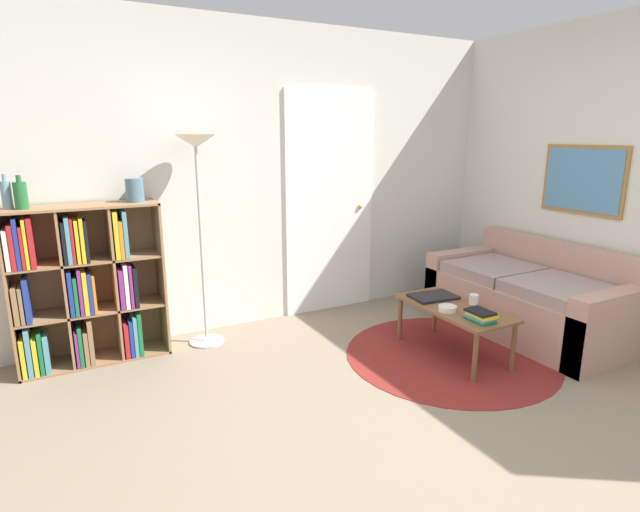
{
  "coord_description": "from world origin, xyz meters",
  "views": [
    {
      "loc": [
        -1.75,
        -1.59,
        1.68
      ],
      "look_at": [
        -0.17,
        1.38,
        0.85
      ],
      "focal_mm": 28.0,
      "sensor_mm": 36.0,
      "label": 1
    }
  ],
  "objects_px": {
    "couch": "(533,299)",
    "vase_on_shelf": "(135,190)",
    "coffee_table": "(454,312)",
    "bookshelf": "(83,288)",
    "floor_lamp": "(197,171)",
    "bowl": "(448,309)",
    "bottle_middle": "(21,195)",
    "cup": "(474,299)",
    "laptop": "(433,296)",
    "bottle_left": "(6,195)"
  },
  "relations": [
    {
      "from": "cup",
      "to": "coffee_table",
      "type": "bearing_deg",
      "value": 170.49
    },
    {
      "from": "laptop",
      "to": "bottle_left",
      "type": "bearing_deg",
      "value": 161.3
    },
    {
      "from": "laptop",
      "to": "bowl",
      "type": "distance_m",
      "value": 0.32
    },
    {
      "from": "floor_lamp",
      "to": "couch",
      "type": "distance_m",
      "value": 3.02
    },
    {
      "from": "bottle_left",
      "to": "couch",
      "type": "bearing_deg",
      "value": -16.69
    },
    {
      "from": "coffee_table",
      "to": "bookshelf",
      "type": "bearing_deg",
      "value": 154.28
    },
    {
      "from": "bookshelf",
      "to": "floor_lamp",
      "type": "distance_m",
      "value": 1.2
    },
    {
      "from": "bottle_middle",
      "to": "cup",
      "type": "bearing_deg",
      "value": -22.05
    },
    {
      "from": "bowl",
      "to": "bottle_left",
      "type": "xyz_separation_m",
      "value": [
        -2.77,
        1.27,
        0.87
      ]
    },
    {
      "from": "laptop",
      "to": "bottle_left",
      "type": "xyz_separation_m",
      "value": [
        -2.89,
        0.98,
        0.88
      ]
    },
    {
      "from": "coffee_table",
      "to": "bottle_middle",
      "type": "bearing_deg",
      "value": 157.25
    },
    {
      "from": "bookshelf",
      "to": "laptop",
      "type": "bearing_deg",
      "value": -21.03
    },
    {
      "from": "laptop",
      "to": "vase_on_shelf",
      "type": "relative_size",
      "value": 2.19
    },
    {
      "from": "bookshelf",
      "to": "couch",
      "type": "distance_m",
      "value": 3.66
    },
    {
      "from": "cup",
      "to": "bottle_left",
      "type": "xyz_separation_m",
      "value": [
        -3.06,
        1.25,
        0.85
      ]
    },
    {
      "from": "floor_lamp",
      "to": "cup",
      "type": "distance_m",
      "value": 2.34
    },
    {
      "from": "couch",
      "to": "bottle_left",
      "type": "distance_m",
      "value": 4.15
    },
    {
      "from": "bottle_left",
      "to": "bottle_middle",
      "type": "xyz_separation_m",
      "value": [
        0.08,
        -0.04,
        -0.0
      ]
    },
    {
      "from": "couch",
      "to": "bottle_middle",
      "type": "height_order",
      "value": "bottle_middle"
    },
    {
      "from": "laptop",
      "to": "vase_on_shelf",
      "type": "bearing_deg",
      "value": 155.21
    },
    {
      "from": "bookshelf",
      "to": "floor_lamp",
      "type": "height_order",
      "value": "floor_lamp"
    },
    {
      "from": "vase_on_shelf",
      "to": "couch",
      "type": "bearing_deg",
      "value": -20.49
    },
    {
      "from": "floor_lamp",
      "to": "bottle_middle",
      "type": "height_order",
      "value": "floor_lamp"
    },
    {
      "from": "floor_lamp",
      "to": "bookshelf",
      "type": "bearing_deg",
      "value": 174.8
    },
    {
      "from": "cup",
      "to": "bottle_middle",
      "type": "relative_size",
      "value": 0.34
    },
    {
      "from": "bookshelf",
      "to": "bottle_left",
      "type": "xyz_separation_m",
      "value": [
        -0.39,
        0.02,
        0.71
      ]
    },
    {
      "from": "couch",
      "to": "coffee_table",
      "type": "relative_size",
      "value": 1.8
    },
    {
      "from": "floor_lamp",
      "to": "coffee_table",
      "type": "bearing_deg",
      "value": -34.62
    },
    {
      "from": "floor_lamp",
      "to": "vase_on_shelf",
      "type": "xyz_separation_m",
      "value": [
        -0.45,
        0.08,
        -0.13
      ]
    },
    {
      "from": "couch",
      "to": "bottle_left",
      "type": "height_order",
      "value": "bottle_left"
    },
    {
      "from": "bookshelf",
      "to": "laptop",
      "type": "relative_size",
      "value": 3.12
    },
    {
      "from": "floor_lamp",
      "to": "couch",
      "type": "relative_size",
      "value": 1.0
    },
    {
      "from": "couch",
      "to": "bowl",
      "type": "relative_size",
      "value": 12.41
    },
    {
      "from": "coffee_table",
      "to": "bowl",
      "type": "relative_size",
      "value": 6.89
    },
    {
      "from": "couch",
      "to": "bowl",
      "type": "bearing_deg",
      "value": -173.82
    },
    {
      "from": "couch",
      "to": "vase_on_shelf",
      "type": "bearing_deg",
      "value": 159.51
    },
    {
      "from": "cup",
      "to": "vase_on_shelf",
      "type": "relative_size",
      "value": 0.45
    },
    {
      "from": "bowl",
      "to": "coffee_table",
      "type": "bearing_deg",
      "value": 24.28
    },
    {
      "from": "floor_lamp",
      "to": "cup",
      "type": "relative_size",
      "value": 21.4
    },
    {
      "from": "bookshelf",
      "to": "bowl",
      "type": "relative_size",
      "value": 8.83
    },
    {
      "from": "floor_lamp",
      "to": "laptop",
      "type": "bearing_deg",
      "value": -28.42
    },
    {
      "from": "coffee_table",
      "to": "bottle_left",
      "type": "relative_size",
      "value": 3.96
    },
    {
      "from": "bookshelf",
      "to": "couch",
      "type": "bearing_deg",
      "value": -18.19
    },
    {
      "from": "floor_lamp",
      "to": "vase_on_shelf",
      "type": "height_order",
      "value": "floor_lamp"
    },
    {
      "from": "couch",
      "to": "coffee_table",
      "type": "bearing_deg",
      "value": -176.2
    },
    {
      "from": "bookshelf",
      "to": "coffee_table",
      "type": "bearing_deg",
      "value": -25.72
    },
    {
      "from": "floor_lamp",
      "to": "bowl",
      "type": "height_order",
      "value": "floor_lamp"
    },
    {
      "from": "bookshelf",
      "to": "bottle_left",
      "type": "distance_m",
      "value": 0.81
    },
    {
      "from": "cup",
      "to": "bookshelf",
      "type": "bearing_deg",
      "value": 155.21
    },
    {
      "from": "bookshelf",
      "to": "coffee_table",
      "type": "xyz_separation_m",
      "value": [
        2.5,
        -1.2,
        -0.23
      ]
    }
  ]
}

